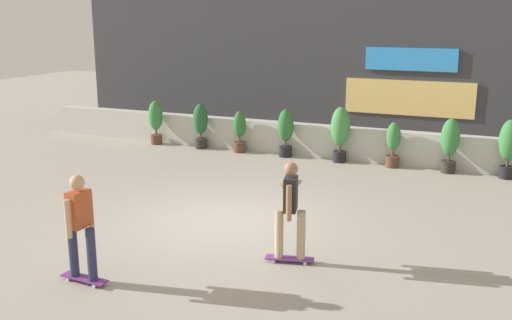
{
  "coord_description": "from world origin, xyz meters",
  "views": [
    {
      "loc": [
        4.89,
        -9.96,
        3.99
      ],
      "look_at": [
        0.0,
        1.5,
        0.9
      ],
      "focal_mm": 41.68,
      "sensor_mm": 36.0,
      "label": 1
    }
  ],
  "objects_px": {
    "potted_plant_2": "(240,131)",
    "skateboard_near_camera": "(288,181)",
    "potted_plant_5": "(393,143)",
    "potted_plant_7": "(509,145)",
    "skater_far_left": "(80,224)",
    "potted_plant_0": "(156,120)",
    "skater_by_wall_left": "(290,208)",
    "potted_plant_4": "(340,130)",
    "potted_plant_1": "(201,123)",
    "potted_plant_6": "(450,142)",
    "potted_plant_3": "(286,130)"
  },
  "relations": [
    {
      "from": "potted_plant_0",
      "to": "potted_plant_3",
      "type": "relative_size",
      "value": 0.99
    },
    {
      "from": "potted_plant_3",
      "to": "potted_plant_6",
      "type": "xyz_separation_m",
      "value": [
        4.46,
        0.0,
        0.03
      ]
    },
    {
      "from": "potted_plant_7",
      "to": "skater_by_wall_left",
      "type": "height_order",
      "value": "skater_by_wall_left"
    },
    {
      "from": "potted_plant_1",
      "to": "potted_plant_2",
      "type": "xyz_separation_m",
      "value": [
        1.29,
        0.0,
        -0.12
      ]
    },
    {
      "from": "potted_plant_3",
      "to": "potted_plant_7",
      "type": "bearing_deg",
      "value": -0.0
    },
    {
      "from": "potted_plant_1",
      "to": "potted_plant_7",
      "type": "relative_size",
      "value": 0.92
    },
    {
      "from": "potted_plant_4",
      "to": "skateboard_near_camera",
      "type": "bearing_deg",
      "value": -101.82
    },
    {
      "from": "potted_plant_0",
      "to": "skater_by_wall_left",
      "type": "relative_size",
      "value": 0.8
    },
    {
      "from": "potted_plant_4",
      "to": "potted_plant_1",
      "type": "bearing_deg",
      "value": 180.0
    },
    {
      "from": "potted_plant_0",
      "to": "potted_plant_3",
      "type": "distance_m",
      "value": 4.3
    },
    {
      "from": "potted_plant_2",
      "to": "skateboard_near_camera",
      "type": "xyz_separation_m",
      "value": [
        2.48,
        -2.6,
        -0.58
      ]
    },
    {
      "from": "potted_plant_5",
      "to": "potted_plant_0",
      "type": "bearing_deg",
      "value": -180.0
    },
    {
      "from": "potted_plant_0",
      "to": "potted_plant_2",
      "type": "xyz_separation_m",
      "value": [
        2.87,
        0.0,
        -0.12
      ]
    },
    {
      "from": "potted_plant_4",
      "to": "skateboard_near_camera",
      "type": "relative_size",
      "value": 1.87
    },
    {
      "from": "potted_plant_5",
      "to": "potted_plant_2",
      "type": "bearing_deg",
      "value": 180.0
    },
    {
      "from": "potted_plant_0",
      "to": "potted_plant_6",
      "type": "bearing_deg",
      "value": 0.0
    },
    {
      "from": "potted_plant_5",
      "to": "potted_plant_6",
      "type": "height_order",
      "value": "potted_plant_6"
    },
    {
      "from": "potted_plant_3",
      "to": "potted_plant_6",
      "type": "relative_size",
      "value": 0.97
    },
    {
      "from": "potted_plant_7",
      "to": "potted_plant_5",
      "type": "bearing_deg",
      "value": 180.0
    },
    {
      "from": "potted_plant_1",
      "to": "potted_plant_2",
      "type": "distance_m",
      "value": 1.29
    },
    {
      "from": "potted_plant_7",
      "to": "skateboard_near_camera",
      "type": "height_order",
      "value": "potted_plant_7"
    },
    {
      "from": "potted_plant_1",
      "to": "potted_plant_4",
      "type": "distance_m",
      "value": 4.31
    },
    {
      "from": "potted_plant_1",
      "to": "skater_by_wall_left",
      "type": "relative_size",
      "value": 0.8
    },
    {
      "from": "potted_plant_2",
      "to": "potted_plant_7",
      "type": "xyz_separation_m",
      "value": [
        7.28,
        -0.0,
        0.21
      ]
    },
    {
      "from": "potted_plant_3",
      "to": "potted_plant_4",
      "type": "xyz_separation_m",
      "value": [
        1.59,
        -0.0,
        0.12
      ]
    },
    {
      "from": "potted_plant_2",
      "to": "skater_far_left",
      "type": "relative_size",
      "value": 0.71
    },
    {
      "from": "potted_plant_5",
      "to": "skater_far_left",
      "type": "height_order",
      "value": "skater_far_left"
    },
    {
      "from": "potted_plant_0",
      "to": "potted_plant_2",
      "type": "relative_size",
      "value": 1.12
    },
    {
      "from": "potted_plant_3",
      "to": "potted_plant_6",
      "type": "distance_m",
      "value": 4.46
    },
    {
      "from": "potted_plant_4",
      "to": "skater_by_wall_left",
      "type": "distance_m",
      "value": 7.01
    },
    {
      "from": "potted_plant_0",
      "to": "skateboard_near_camera",
      "type": "xyz_separation_m",
      "value": [
        5.35,
        -2.6,
        -0.7
      ]
    },
    {
      "from": "potted_plant_7",
      "to": "potted_plant_0",
      "type": "bearing_deg",
      "value": 180.0
    },
    {
      "from": "skateboard_near_camera",
      "to": "potted_plant_1",
      "type": "bearing_deg",
      "value": 145.39
    },
    {
      "from": "potted_plant_7",
      "to": "skateboard_near_camera",
      "type": "bearing_deg",
      "value": -151.56
    },
    {
      "from": "potted_plant_2",
      "to": "potted_plant_6",
      "type": "xyz_separation_m",
      "value": [
        5.9,
        -0.0,
        0.16
      ]
    },
    {
      "from": "skater_far_left",
      "to": "skateboard_near_camera",
      "type": "xyz_separation_m",
      "value": [
        1.02,
        6.27,
        -0.88
      ]
    },
    {
      "from": "potted_plant_2",
      "to": "skater_by_wall_left",
      "type": "relative_size",
      "value": 0.71
    },
    {
      "from": "potted_plant_4",
      "to": "skater_far_left",
      "type": "bearing_deg",
      "value": -99.97
    },
    {
      "from": "potted_plant_5",
      "to": "potted_plant_6",
      "type": "distance_m",
      "value": 1.44
    },
    {
      "from": "potted_plant_0",
      "to": "potted_plant_5",
      "type": "xyz_separation_m",
      "value": [
        7.33,
        0.0,
        -0.12
      ]
    },
    {
      "from": "skater_by_wall_left",
      "to": "potted_plant_0",
      "type": "bearing_deg",
      "value": 135.1
    },
    {
      "from": "potted_plant_4",
      "to": "potted_plant_7",
      "type": "bearing_deg",
      "value": 0.0
    },
    {
      "from": "potted_plant_0",
      "to": "skateboard_near_camera",
      "type": "height_order",
      "value": "potted_plant_0"
    },
    {
      "from": "potted_plant_0",
      "to": "potted_plant_6",
      "type": "xyz_separation_m",
      "value": [
        8.76,
        0.0,
        0.04
      ]
    },
    {
      "from": "potted_plant_4",
      "to": "skater_by_wall_left",
      "type": "height_order",
      "value": "skater_by_wall_left"
    },
    {
      "from": "potted_plant_5",
      "to": "potted_plant_6",
      "type": "relative_size",
      "value": 0.86
    },
    {
      "from": "potted_plant_5",
      "to": "potted_plant_7",
      "type": "bearing_deg",
      "value": -0.0
    },
    {
      "from": "skater_far_left",
      "to": "skateboard_near_camera",
      "type": "bearing_deg",
      "value": 80.8
    },
    {
      "from": "potted_plant_1",
      "to": "skater_far_left",
      "type": "relative_size",
      "value": 0.8
    },
    {
      "from": "potted_plant_3",
      "to": "potted_plant_7",
      "type": "distance_m",
      "value": 5.84
    }
  ]
}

